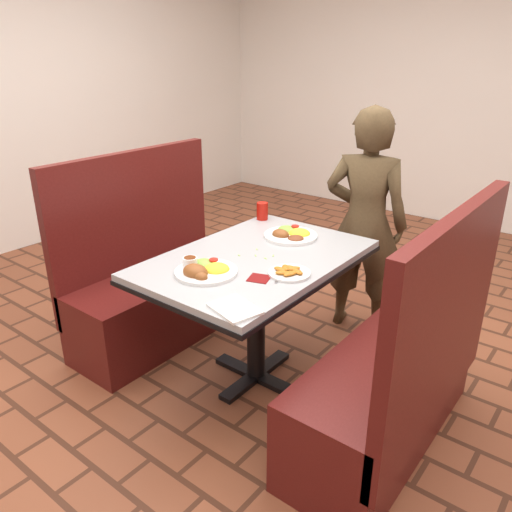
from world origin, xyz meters
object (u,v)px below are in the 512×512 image
at_px(booth_bench_left, 157,288).
at_px(red_tumbler, 262,211).
at_px(plantain_plate, 289,272).
at_px(far_dinner_plate, 291,232).
at_px(near_dinner_plate, 205,267).
at_px(diner_person, 365,224).
at_px(dining_table, 256,273).
at_px(booth_bench_right, 394,383).

height_order(booth_bench_left, red_tumbler, booth_bench_left).
bearing_deg(plantain_plate, red_tumbler, 136.04).
bearing_deg(far_dinner_plate, near_dinner_plate, -93.28).
bearing_deg(near_dinner_plate, booth_bench_left, 156.57).
bearing_deg(diner_person, dining_table, 66.41).
height_order(booth_bench_right, near_dinner_plate, booth_bench_right).
bearing_deg(plantain_plate, booth_bench_right, 8.99).
bearing_deg(far_dinner_plate, diner_person, 71.59).
bearing_deg(diner_person, far_dinner_plate, 58.44).
height_order(dining_table, near_dinner_plate, near_dinner_plate).
distance_m(near_dinner_plate, plantain_plate, 0.40).
distance_m(booth_bench_left, diner_person, 1.38).
distance_m(diner_person, plantain_plate, 0.99).
height_order(diner_person, far_dinner_plate, diner_person).
bearing_deg(booth_bench_left, far_dinner_plate, 24.01).
bearing_deg(far_dinner_plate, booth_bench_left, -155.99).
relative_size(diner_person, near_dinner_plate, 4.85).
bearing_deg(booth_bench_left, diner_person, 43.02).
distance_m(dining_table, booth_bench_right, 0.86).
bearing_deg(plantain_plate, dining_table, 162.33).
bearing_deg(booth_bench_right, dining_table, 180.00).
bearing_deg(booth_bench_left, booth_bench_right, 0.00).
xyz_separation_m(diner_person, red_tumbler, (-0.51, -0.40, 0.08)).
height_order(near_dinner_plate, plantain_plate, near_dinner_plate).
xyz_separation_m(booth_bench_right, plantain_plate, (-0.53, -0.08, 0.43)).
distance_m(booth_bench_right, diner_person, 1.17).
bearing_deg(red_tumbler, far_dinner_plate, -25.41).
xyz_separation_m(booth_bench_left, booth_bench_right, (1.60, 0.00, 0.00)).
xyz_separation_m(booth_bench_right, far_dinner_plate, (-0.82, 0.35, 0.45)).
distance_m(booth_bench_right, red_tumbler, 1.33).
xyz_separation_m(dining_table, near_dinner_plate, (-0.06, -0.32, 0.13)).
bearing_deg(dining_table, booth_bench_left, 180.00).
distance_m(far_dinner_plate, red_tumbler, 0.36).
height_order(booth_bench_right, plantain_plate, booth_bench_right).
relative_size(near_dinner_plate, far_dinner_plate, 0.99).
height_order(dining_table, red_tumbler, red_tumbler).
distance_m(far_dinner_plate, plantain_plate, 0.52).
bearing_deg(dining_table, booth_bench_right, 0.00).
bearing_deg(near_dinner_plate, diner_person, 79.69).
distance_m(booth_bench_left, far_dinner_plate, 0.96).
xyz_separation_m(booth_bench_left, diner_person, (0.96, 0.90, 0.39)).
distance_m(booth_bench_right, far_dinner_plate, 0.99).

